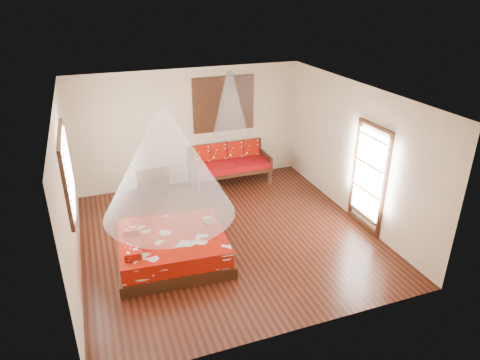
# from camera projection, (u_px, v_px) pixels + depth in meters

# --- Properties ---
(room) EXTENTS (5.54, 5.54, 2.84)m
(room) POSITION_uv_depth(u_px,v_px,m) (227.00, 170.00, 7.86)
(room) COLOR black
(room) RESTS_ON ground
(bed) EXTENTS (2.04, 1.88, 0.63)m
(bed) POSITION_uv_depth(u_px,v_px,m) (172.00, 248.00, 7.61)
(bed) COLOR black
(bed) RESTS_ON floor
(daybed) EXTENTS (1.94, 0.86, 0.98)m
(daybed) POSITION_uv_depth(u_px,v_px,m) (229.00, 162.00, 10.53)
(daybed) COLOR black
(daybed) RESTS_ON floor
(storage_chest) EXTENTS (0.73, 0.55, 0.49)m
(storage_chest) POSITION_uv_depth(u_px,v_px,m) (153.00, 182.00, 10.11)
(storage_chest) COLOR black
(storage_chest) RESTS_ON floor
(shutter_panel) EXTENTS (1.52, 0.06, 1.32)m
(shutter_panel) POSITION_uv_depth(u_px,v_px,m) (224.00, 104.00, 10.23)
(shutter_panel) COLOR black
(shutter_panel) RESTS_ON wall_back
(window_left) EXTENTS (0.10, 1.74, 1.34)m
(window_left) POSITION_uv_depth(u_px,v_px,m) (67.00, 171.00, 7.06)
(window_left) COLOR black
(window_left) RESTS_ON wall_left
(glazed_door) EXTENTS (0.08, 1.02, 2.16)m
(glazed_door) POSITION_uv_depth(u_px,v_px,m) (369.00, 178.00, 8.33)
(glazed_door) COLOR black
(glazed_door) RESTS_ON floor
(wine_tray) EXTENTS (0.23, 0.23, 0.19)m
(wine_tray) POSITION_uv_depth(u_px,v_px,m) (209.00, 220.00, 7.90)
(wine_tray) COLOR brown
(wine_tray) RESTS_ON bed
(mosquito_net_main) EXTENTS (2.22, 2.22, 1.80)m
(mosquito_net_main) POSITION_uv_depth(u_px,v_px,m) (167.00, 164.00, 6.94)
(mosquito_net_main) COLOR white
(mosquito_net_main) RESTS_ON ceiling
(mosquito_net_daybed) EXTENTS (0.85, 0.85, 1.50)m
(mosquito_net_daybed) POSITION_uv_depth(u_px,v_px,m) (230.00, 105.00, 9.79)
(mosquito_net_daybed) COLOR white
(mosquito_net_daybed) RESTS_ON ceiling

